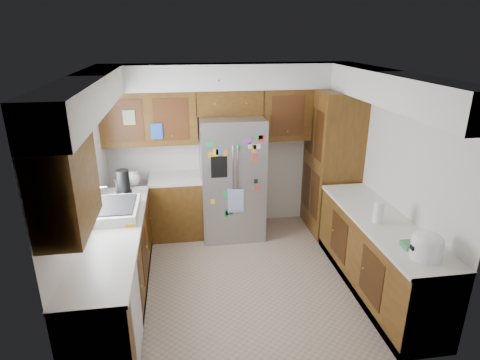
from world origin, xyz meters
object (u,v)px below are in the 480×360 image
(pantry, at_px, (332,163))
(paper_towel, at_px, (378,212))
(fridge, at_px, (232,178))
(rice_cooker, at_px, (427,245))

(pantry, bearing_deg, paper_towel, -93.23)
(fridge, distance_m, paper_towel, 2.24)
(pantry, distance_m, fridge, 1.51)
(pantry, xyz_separation_m, fridge, (-1.50, 0.05, -0.17))
(pantry, bearing_deg, fridge, 177.94)
(fridge, xyz_separation_m, paper_towel, (1.41, -1.73, 0.14))
(pantry, xyz_separation_m, rice_cooker, (-0.00, -2.44, -0.02))
(rice_cooker, bearing_deg, fridge, 120.97)
(fridge, xyz_separation_m, rice_cooker, (1.50, -2.50, 0.15))
(fridge, bearing_deg, paper_towel, -50.95)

